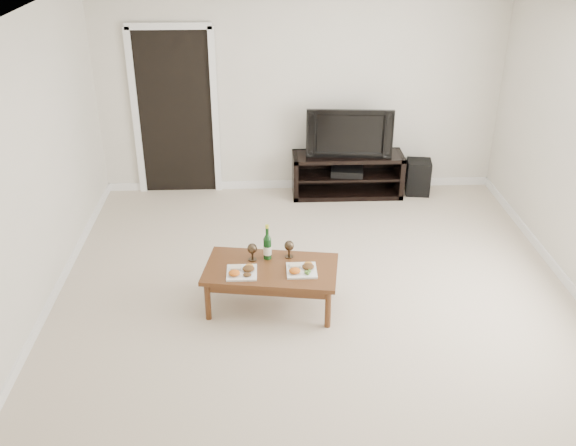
% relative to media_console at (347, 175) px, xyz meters
% --- Properties ---
extents(floor, '(5.50, 5.50, 0.00)m').
position_rel_media_console_xyz_m(floor, '(-0.59, -2.50, -0.28)').
color(floor, beige).
rests_on(floor, ground).
extents(back_wall, '(5.00, 0.04, 2.60)m').
position_rel_media_console_xyz_m(back_wall, '(-0.59, 0.27, 1.02)').
color(back_wall, silver).
rests_on(back_wall, ground).
extents(ceiling, '(5.00, 5.50, 0.04)m').
position_rel_media_console_xyz_m(ceiling, '(-0.59, -2.50, 2.35)').
color(ceiling, white).
rests_on(ceiling, back_wall).
extents(doorway, '(0.90, 0.02, 2.05)m').
position_rel_media_console_xyz_m(doorway, '(-2.14, 0.24, 0.75)').
color(doorway, black).
rests_on(doorway, ground).
extents(media_console, '(1.39, 0.45, 0.55)m').
position_rel_media_console_xyz_m(media_console, '(0.00, 0.00, 0.00)').
color(media_console, black).
rests_on(media_console, ground).
extents(television, '(1.06, 0.23, 0.61)m').
position_rel_media_console_xyz_m(television, '(0.00, 0.00, 0.58)').
color(television, black).
rests_on(television, media_console).
extents(av_receiver, '(0.44, 0.35, 0.08)m').
position_rel_media_console_xyz_m(av_receiver, '(-0.01, -0.01, 0.05)').
color(av_receiver, black).
rests_on(av_receiver, media_console).
extents(subwoofer, '(0.33, 0.33, 0.44)m').
position_rel_media_console_xyz_m(subwoofer, '(0.92, 0.01, -0.05)').
color(subwoofer, black).
rests_on(subwoofer, ground).
extents(coffee_table, '(1.29, 0.83, 0.42)m').
position_rel_media_console_xyz_m(coffee_table, '(-1.01, -2.48, -0.07)').
color(coffee_table, '#543317').
rests_on(coffee_table, ground).
extents(plate_left, '(0.27, 0.27, 0.07)m').
position_rel_media_console_xyz_m(plate_left, '(-1.28, -2.58, 0.18)').
color(plate_left, white).
rests_on(plate_left, coffee_table).
extents(plate_right, '(0.27, 0.27, 0.07)m').
position_rel_media_console_xyz_m(plate_right, '(-0.74, -2.56, 0.18)').
color(plate_right, white).
rests_on(plate_right, coffee_table).
extents(wine_bottle, '(0.07, 0.07, 0.35)m').
position_rel_media_console_xyz_m(wine_bottle, '(-1.04, -2.31, 0.32)').
color(wine_bottle, '#0E3613').
rests_on(wine_bottle, coffee_table).
extents(goblet_left, '(0.09, 0.09, 0.17)m').
position_rel_media_console_xyz_m(goblet_left, '(-1.18, -2.34, 0.23)').
color(goblet_left, '#382C1E').
rests_on(goblet_left, coffee_table).
extents(goblet_right, '(0.09, 0.09, 0.17)m').
position_rel_media_console_xyz_m(goblet_right, '(-0.84, -2.30, 0.23)').
color(goblet_right, '#382C1E').
rests_on(goblet_right, coffee_table).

